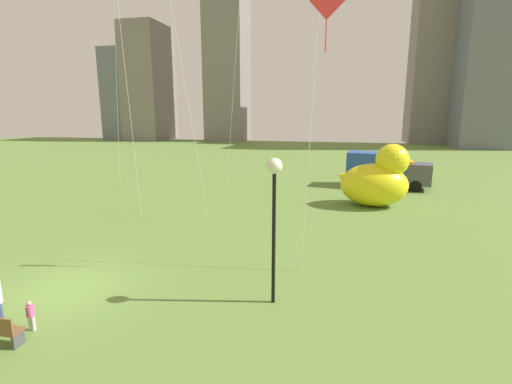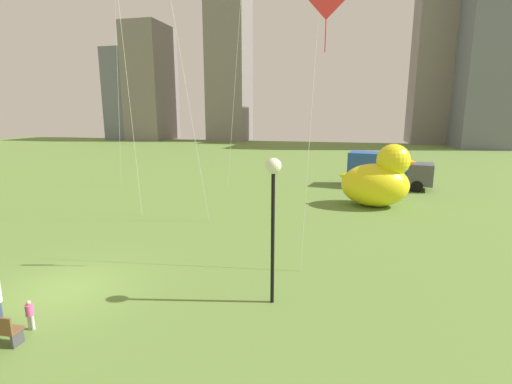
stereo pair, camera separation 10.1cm
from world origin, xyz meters
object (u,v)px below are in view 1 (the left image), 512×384
object	(u,v)px
lamppost	(274,191)
kite_red	(326,13)
giant_inflatable_duck	(377,180)
box_truck	(386,170)
person_child	(31,314)

from	to	relation	value
lamppost	kite_red	distance (m)	6.58
kite_red	giant_inflatable_duck	bearing A→B (deg)	74.99
box_truck	person_child	bearing A→B (deg)	-116.08
box_truck	kite_red	xyz separation A→B (m)	(-4.27, -18.09, 8.02)
giant_inflatable_duck	box_truck	xyz separation A→B (m)	(1.24, 6.79, -0.31)
person_child	giant_inflatable_duck	distance (m)	20.48
person_child	giant_inflatable_duck	size ratio (longest dim) A/B	0.18
lamppost	box_truck	world-z (taller)	lamppost
lamppost	person_child	bearing A→B (deg)	-153.60
lamppost	kite_red	world-z (taller)	kite_red
box_truck	kite_red	distance (m)	20.24
kite_red	lamppost	bearing A→B (deg)	-111.78
box_truck	giant_inflatable_duck	bearing A→B (deg)	-100.36
giant_inflatable_duck	kite_red	distance (m)	14.01
person_child	kite_red	xyz separation A→B (m)	(7.60, 6.17, 8.98)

